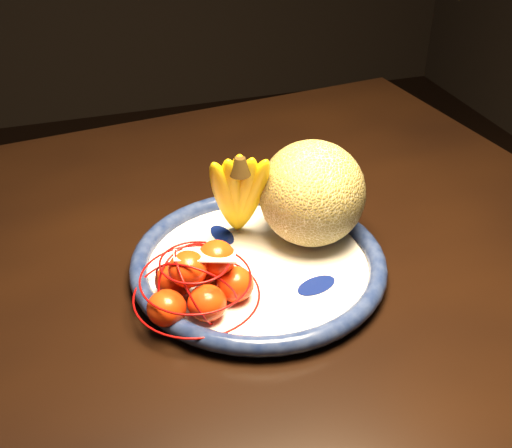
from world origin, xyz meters
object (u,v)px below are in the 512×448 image
object	(u,v)px
dining_table	(97,326)
cantaloupe	(312,193)
fruit_bowl	(258,264)
mandarin_bag	(199,282)
banana_bunch	(239,191)

from	to	relation	value
dining_table	cantaloupe	size ratio (longest dim) A/B	11.23
fruit_bowl	mandarin_bag	world-z (taller)	mandarin_bag
fruit_bowl	mandarin_bag	distance (m)	0.11
dining_table	cantaloupe	xyz separation A→B (m)	(0.30, -0.01, 0.16)
mandarin_bag	banana_bunch	bearing A→B (deg)	53.24
dining_table	fruit_bowl	distance (m)	0.24
dining_table	mandarin_bag	size ratio (longest dim) A/B	9.88
dining_table	cantaloupe	bearing A→B (deg)	-9.47
banana_bunch	mandarin_bag	size ratio (longest dim) A/B	0.95
mandarin_bag	cantaloupe	bearing A→B (deg)	25.96
dining_table	mandarin_bag	xyz separation A→B (m)	(0.13, -0.10, 0.12)
dining_table	banana_bunch	world-z (taller)	banana_bunch
banana_bunch	fruit_bowl	bearing A→B (deg)	-71.53
cantaloupe	banana_bunch	xyz separation A→B (m)	(-0.09, 0.02, 0.01)
mandarin_bag	dining_table	bearing A→B (deg)	141.45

